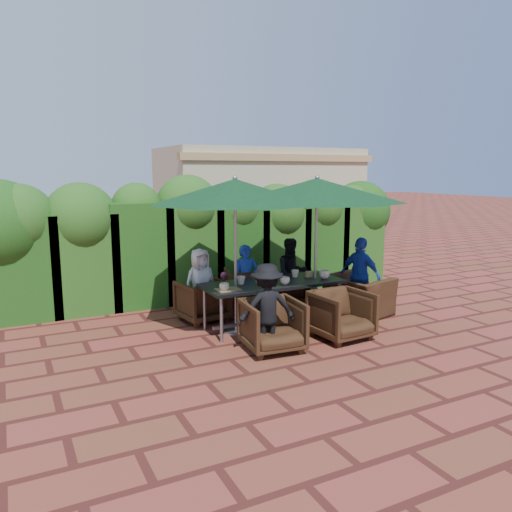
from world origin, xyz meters
name	(u,v)px	position (x,y,z in m)	size (l,w,h in m)	color
ground	(265,326)	(0.00, 0.00, 0.00)	(80.00, 80.00, 0.00)	maroon
dining_table	(273,286)	(0.11, -0.07, 0.68)	(2.32, 0.90, 0.75)	black
umbrella_left	(235,192)	(-0.54, -0.04, 2.21)	(2.65, 2.65, 2.46)	gray
umbrella_right	(317,190)	(0.87, -0.15, 2.21)	(2.88, 2.88, 2.46)	gray
chair_far_left	(202,298)	(-0.80, 0.76, 0.39)	(0.75, 0.70, 0.77)	black
chair_far_mid	(249,288)	(0.17, 0.96, 0.43)	(0.83, 0.78, 0.85)	black
chair_far_right	(283,286)	(0.89, 0.96, 0.37)	(0.73, 0.68, 0.75)	black
chair_near_left	(272,323)	(-0.43, -1.04, 0.41)	(0.79, 0.74, 0.81)	black
chair_near_right	(342,313)	(0.76, -1.07, 0.41)	(0.79, 0.74, 0.81)	black
chair_end_right	(358,289)	(1.80, -0.12, 0.46)	(1.05, 0.68, 0.92)	black
adult_far_left	(200,284)	(-0.78, 0.90, 0.61)	(0.60, 0.36, 1.22)	silver
adult_far_mid	(246,280)	(0.04, 0.80, 0.62)	(0.45, 0.36, 1.24)	#2141B3
adult_far_right	(292,273)	(0.97, 0.78, 0.65)	(0.63, 0.38, 1.31)	black
adult_near_left	(267,308)	(-0.52, -1.04, 0.63)	(0.81, 0.37, 1.26)	black
adult_end_right	(360,276)	(1.89, -0.07, 0.69)	(0.80, 0.40, 1.37)	#2141B3
child_left	(224,293)	(-0.30, 0.99, 0.37)	(0.27, 0.22, 0.75)	#DA4D83
child_right	(265,289)	(0.47, 0.89, 0.38)	(0.27, 0.22, 0.75)	#814698
pedestrian_a	(248,235)	(1.72, 4.19, 0.94)	(1.75, 0.62, 1.87)	#23822B
pedestrian_b	(268,235)	(2.47, 4.50, 0.87)	(0.84, 0.51, 1.74)	#DA4D83
pedestrian_c	(300,237)	(3.36, 4.36, 0.78)	(0.99, 0.45, 1.55)	gray
cup_a	(224,287)	(-0.84, -0.28, 0.81)	(0.15, 0.15, 0.12)	beige
cup_b	(241,280)	(-0.42, 0.01, 0.81)	(0.14, 0.14, 0.13)	beige
cup_c	(285,281)	(0.19, -0.31, 0.81)	(0.15, 0.15, 0.12)	beige
cup_d	(295,274)	(0.62, 0.08, 0.81)	(0.13, 0.13, 0.12)	beige
cup_e	(324,274)	(1.00, -0.23, 0.82)	(0.18, 0.18, 0.14)	beige
ketchup_bottle	(264,277)	(-0.03, -0.03, 0.83)	(0.04, 0.04, 0.17)	#B20C0A
sauce_bottle	(267,276)	(0.04, 0.00, 0.83)	(0.04, 0.04, 0.17)	#4C230C
serving_tray	(228,289)	(-0.77, -0.26, 0.76)	(0.35, 0.25, 0.02)	olive
number_block_left	(260,280)	(-0.12, -0.05, 0.80)	(0.12, 0.06, 0.10)	tan
number_block_right	(309,274)	(0.83, -0.02, 0.80)	(0.12, 0.06, 0.10)	tan
hedge_wall	(202,231)	(-0.21, 2.32, 1.35)	(9.10, 1.60, 2.46)	#183B10
building	(260,200)	(3.50, 6.99, 1.61)	(6.20, 3.08, 3.20)	#BEB38D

